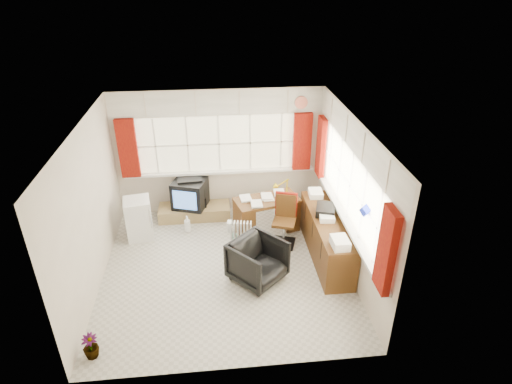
{
  "coord_description": "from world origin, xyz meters",
  "views": [
    {
      "loc": [
        -0.1,
        -5.7,
        4.5
      ],
      "look_at": [
        0.56,
        0.55,
        1.13
      ],
      "focal_mm": 30.0,
      "sensor_mm": 36.0,
      "label": 1
    }
  ],
  "objects_px": {
    "radiator": "(241,238)",
    "crt_tv": "(190,194)",
    "task_chair": "(285,217)",
    "office_chair": "(258,261)",
    "mini_fridge": "(139,219)",
    "tv_bench": "(195,212)",
    "desk": "(267,213)",
    "credenza": "(326,237)",
    "desk_lamp": "(287,184)"
  },
  "relations": [
    {
      "from": "radiator",
      "to": "crt_tv",
      "type": "bearing_deg",
      "value": 126.87
    },
    {
      "from": "task_chair",
      "to": "office_chair",
      "type": "bearing_deg",
      "value": -120.58
    },
    {
      "from": "mini_fridge",
      "to": "task_chair",
      "type": "bearing_deg",
      "value": -8.89
    },
    {
      "from": "task_chair",
      "to": "tv_bench",
      "type": "distance_m",
      "value": 1.97
    },
    {
      "from": "tv_bench",
      "to": "crt_tv",
      "type": "height_order",
      "value": "crt_tv"
    },
    {
      "from": "office_chair",
      "to": "desk",
      "type": "bearing_deg",
      "value": 34.21
    },
    {
      "from": "tv_bench",
      "to": "task_chair",
      "type": "bearing_deg",
      "value": -31.44
    },
    {
      "from": "office_chair",
      "to": "tv_bench",
      "type": "height_order",
      "value": "office_chair"
    },
    {
      "from": "desk",
      "to": "tv_bench",
      "type": "distance_m",
      "value": 1.52
    },
    {
      "from": "crt_tv",
      "to": "office_chair",
      "type": "bearing_deg",
      "value": -61.52
    },
    {
      "from": "desk",
      "to": "credenza",
      "type": "distance_m",
      "value": 1.28
    },
    {
      "from": "desk_lamp",
      "to": "radiator",
      "type": "height_order",
      "value": "desk_lamp"
    },
    {
      "from": "mini_fridge",
      "to": "desk_lamp",
      "type": "bearing_deg",
      "value": 0.5
    },
    {
      "from": "mini_fridge",
      "to": "office_chair",
      "type": "bearing_deg",
      "value": -35.19
    },
    {
      "from": "desk",
      "to": "desk_lamp",
      "type": "xyz_separation_m",
      "value": [
        0.37,
        0.04,
        0.57
      ]
    },
    {
      "from": "mini_fridge",
      "to": "crt_tv",
      "type": "bearing_deg",
      "value": 34.02
    },
    {
      "from": "crt_tv",
      "to": "mini_fridge",
      "type": "distance_m",
      "value": 1.11
    },
    {
      "from": "desk_lamp",
      "to": "tv_bench",
      "type": "bearing_deg",
      "value": 161.83
    },
    {
      "from": "desk_lamp",
      "to": "crt_tv",
      "type": "xyz_separation_m",
      "value": [
        -1.81,
        0.6,
        -0.42
      ]
    },
    {
      "from": "credenza",
      "to": "tv_bench",
      "type": "distance_m",
      "value": 2.75
    },
    {
      "from": "credenza",
      "to": "mini_fridge",
      "type": "height_order",
      "value": "credenza"
    },
    {
      "from": "credenza",
      "to": "task_chair",
      "type": "bearing_deg",
      "value": 140.92
    },
    {
      "from": "desk_lamp",
      "to": "radiator",
      "type": "bearing_deg",
      "value": -145.58
    },
    {
      "from": "radiator",
      "to": "mini_fridge",
      "type": "relative_size",
      "value": 0.73
    },
    {
      "from": "task_chair",
      "to": "mini_fridge",
      "type": "bearing_deg",
      "value": 171.11
    },
    {
      "from": "desk",
      "to": "crt_tv",
      "type": "xyz_separation_m",
      "value": [
        -1.44,
        0.64,
        0.15
      ]
    },
    {
      "from": "desk_lamp",
      "to": "crt_tv",
      "type": "distance_m",
      "value": 1.95
    },
    {
      "from": "credenza",
      "to": "office_chair",
      "type": "bearing_deg",
      "value": -157.69
    },
    {
      "from": "desk",
      "to": "desk_lamp",
      "type": "height_order",
      "value": "desk_lamp"
    },
    {
      "from": "desk",
      "to": "credenza",
      "type": "xyz_separation_m",
      "value": [
        0.91,
        -0.91,
        0.01
      ]
    },
    {
      "from": "desk",
      "to": "tv_bench",
      "type": "bearing_deg",
      "value": 155.9
    },
    {
      "from": "desk_lamp",
      "to": "credenza",
      "type": "relative_size",
      "value": 0.19
    },
    {
      "from": "office_chair",
      "to": "credenza",
      "type": "distance_m",
      "value": 1.33
    },
    {
      "from": "office_chair",
      "to": "credenza",
      "type": "height_order",
      "value": "credenza"
    },
    {
      "from": "tv_bench",
      "to": "desk",
      "type": "bearing_deg",
      "value": -24.1
    },
    {
      "from": "desk_lamp",
      "to": "office_chair",
      "type": "bearing_deg",
      "value": -115.63
    },
    {
      "from": "desk_lamp",
      "to": "radiator",
      "type": "xyz_separation_m",
      "value": [
        -0.9,
        -0.62,
        -0.71
      ]
    },
    {
      "from": "desk",
      "to": "credenza",
      "type": "relative_size",
      "value": 0.64
    },
    {
      "from": "office_chair",
      "to": "mini_fridge",
      "type": "height_order",
      "value": "mini_fridge"
    },
    {
      "from": "desk",
      "to": "mini_fridge",
      "type": "relative_size",
      "value": 1.64
    },
    {
      "from": "credenza",
      "to": "mini_fridge",
      "type": "bearing_deg",
      "value": 164.18
    },
    {
      "from": "desk",
      "to": "task_chair",
      "type": "xyz_separation_m",
      "value": [
        0.28,
        -0.39,
        0.13
      ]
    },
    {
      "from": "credenza",
      "to": "desk",
      "type": "bearing_deg",
      "value": 135.07
    },
    {
      "from": "task_chair",
      "to": "office_chair",
      "type": "distance_m",
      "value": 1.19
    },
    {
      "from": "task_chair",
      "to": "crt_tv",
      "type": "bearing_deg",
      "value": 148.98
    },
    {
      "from": "task_chair",
      "to": "credenza",
      "type": "xyz_separation_m",
      "value": [
        0.63,
        -0.51,
        -0.12
      ]
    },
    {
      "from": "radiator",
      "to": "tv_bench",
      "type": "xyz_separation_m",
      "value": [
        -0.84,
        1.19,
        -0.11
      ]
    },
    {
      "from": "desk_lamp",
      "to": "task_chair",
      "type": "height_order",
      "value": "desk_lamp"
    },
    {
      "from": "credenza",
      "to": "mini_fridge",
      "type": "xyz_separation_m",
      "value": [
        -3.26,
        0.92,
        0.0
      ]
    },
    {
      "from": "office_chair",
      "to": "mini_fridge",
      "type": "xyz_separation_m",
      "value": [
        -2.03,
        1.43,
        0.04
      ]
    }
  ]
}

